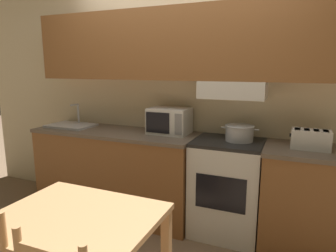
{
  "coord_description": "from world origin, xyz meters",
  "views": [
    {
      "loc": [
        1.07,
        -2.95,
        1.58
      ],
      "look_at": [
        0.05,
        -0.54,
        1.07
      ],
      "focal_mm": 32.0,
      "sensor_mm": 36.0,
      "label": 1
    }
  ],
  "objects_px": {
    "cooking_pot": "(239,133)",
    "dining_table": "(76,234)",
    "toaster": "(311,139)",
    "sink_basin": "(71,125)",
    "microwave": "(169,121)",
    "stove_range": "(227,188)"
  },
  "relations": [
    {
      "from": "stove_range",
      "to": "sink_basin",
      "type": "distance_m",
      "value": 1.86
    },
    {
      "from": "toaster",
      "to": "stove_range",
      "type": "bearing_deg",
      "value": 178.31
    },
    {
      "from": "toaster",
      "to": "sink_basin",
      "type": "height_order",
      "value": "sink_basin"
    },
    {
      "from": "sink_basin",
      "to": "microwave",
      "type": "bearing_deg",
      "value": 5.03
    },
    {
      "from": "stove_range",
      "to": "cooking_pot",
      "type": "relative_size",
      "value": 2.69
    },
    {
      "from": "stove_range",
      "to": "toaster",
      "type": "relative_size",
      "value": 2.92
    },
    {
      "from": "stove_range",
      "to": "cooking_pot",
      "type": "xyz_separation_m",
      "value": [
        0.09,
        0.04,
        0.54
      ]
    },
    {
      "from": "toaster",
      "to": "dining_table",
      "type": "bearing_deg",
      "value": -132.14
    },
    {
      "from": "cooking_pot",
      "to": "microwave",
      "type": "height_order",
      "value": "microwave"
    },
    {
      "from": "stove_range",
      "to": "microwave",
      "type": "distance_m",
      "value": 0.86
    },
    {
      "from": "sink_basin",
      "to": "dining_table",
      "type": "xyz_separation_m",
      "value": [
        1.21,
        -1.4,
        -0.31
      ]
    },
    {
      "from": "toaster",
      "to": "microwave",
      "type": "bearing_deg",
      "value": 175.41
    },
    {
      "from": "cooking_pot",
      "to": "dining_table",
      "type": "distance_m",
      "value": 1.65
    },
    {
      "from": "stove_range",
      "to": "dining_table",
      "type": "height_order",
      "value": "stove_range"
    },
    {
      "from": "toaster",
      "to": "dining_table",
      "type": "height_order",
      "value": "toaster"
    },
    {
      "from": "cooking_pot",
      "to": "stove_range",
      "type": "bearing_deg",
      "value": -156.49
    },
    {
      "from": "cooking_pot",
      "to": "dining_table",
      "type": "height_order",
      "value": "cooking_pot"
    },
    {
      "from": "sink_basin",
      "to": "dining_table",
      "type": "bearing_deg",
      "value": -49.26
    },
    {
      "from": "cooking_pot",
      "to": "dining_table",
      "type": "xyz_separation_m",
      "value": [
        -0.68,
        -1.46,
        -0.37
      ]
    },
    {
      "from": "toaster",
      "to": "dining_table",
      "type": "relative_size",
      "value": 0.34
    },
    {
      "from": "dining_table",
      "to": "microwave",
      "type": "bearing_deg",
      "value": 91.28
    },
    {
      "from": "stove_range",
      "to": "cooking_pot",
      "type": "bearing_deg",
      "value": 23.51
    }
  ]
}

